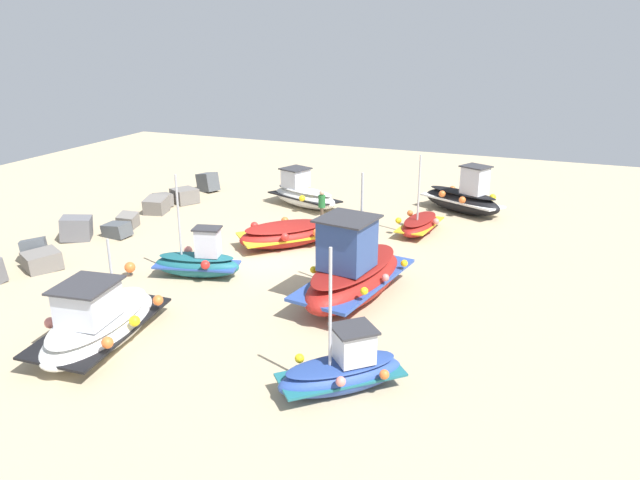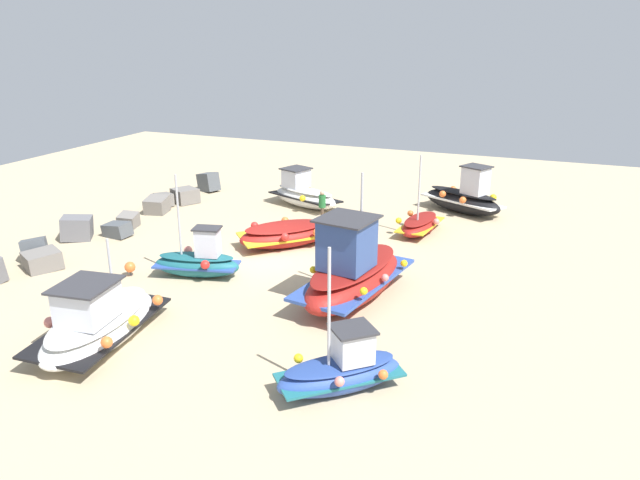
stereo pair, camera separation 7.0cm
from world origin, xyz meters
name	(u,v)px [view 1 (the left image)]	position (x,y,z in m)	size (l,w,h in m)	color
ground_plane	(265,257)	(0.00, 0.00, 0.00)	(47.92, 47.92, 0.00)	tan
fishing_boat_0	(353,273)	(-2.47, -4.53, 0.96)	(5.63, 2.91, 4.22)	maroon
fishing_boat_1	(303,194)	(7.31, 1.49, 0.64)	(2.90, 4.24, 1.96)	white
fishing_boat_2	(99,322)	(-7.97, 1.24, 0.64)	(5.01, 2.81, 2.91)	white
fishing_boat_3	(285,234)	(1.53, -0.19, 0.50)	(3.93, 3.91, 1.02)	maroon
fishing_boat_4	(420,224)	(5.30, -4.96, 0.40)	(3.17, 1.81, 3.56)	maroon
fishing_boat_5	(343,370)	(-7.67, -6.07, 0.56)	(3.07, 3.19, 3.85)	#2D4C9E
fishing_boat_6	(198,261)	(-2.64, 1.33, 0.59)	(1.82, 3.32, 3.78)	#1E6670
fishing_boat_7	(464,197)	(9.22, -6.20, 0.76)	(3.16, 4.43, 2.47)	black
person_walking	(322,205)	(4.87, -0.49, 0.92)	(0.32, 0.32, 1.60)	brown
breakwater_rocks	(110,224)	(0.18, 7.67, 0.40)	(17.01, 2.93, 1.20)	slate
mooring_buoy_0	(130,267)	(-3.58, 3.65, 0.34)	(0.39, 0.39, 0.54)	#3F3F42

